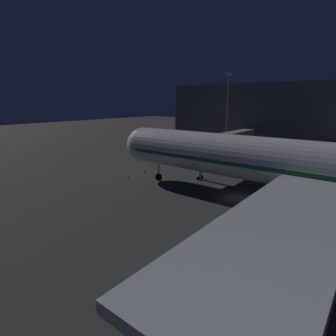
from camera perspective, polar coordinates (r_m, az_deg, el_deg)
name	(u,v)px	position (r m, az deg, el deg)	size (l,w,h in m)	color
ground_plane	(239,199)	(40.45, 14.70, -6.28)	(320.00, 320.00, 0.00)	#383533
airliner_at_gate	(315,168)	(36.36, 28.51, -0.04)	(58.59, 62.04, 19.74)	silver
jet_bridge	(221,141)	(54.21, 11.12, 5.59)	(23.70, 3.40, 7.60)	#9E9E99
apron_floodlight_mast	(228,110)	(67.64, 12.40, 11.71)	(2.90, 0.50, 19.99)	#59595E
traffic_cone_nose_port	(145,171)	(53.18, -4.95, -0.72)	(0.36, 0.36, 0.55)	orange
traffic_cone_nose_starboard	(128,176)	(50.20, -8.40, -1.71)	(0.36, 0.36, 0.55)	orange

